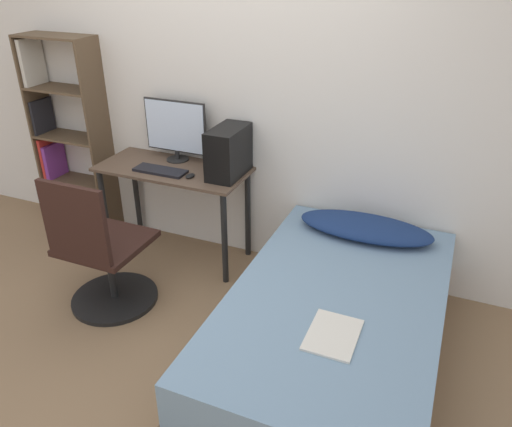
% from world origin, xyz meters
% --- Properties ---
extents(ground_plane, '(14.00, 14.00, 0.00)m').
position_xyz_m(ground_plane, '(0.00, 0.00, 0.00)').
color(ground_plane, '#846647').
extents(wall_back, '(8.00, 0.05, 2.50)m').
position_xyz_m(wall_back, '(0.00, 1.40, 1.25)').
color(wall_back, silver).
rests_on(wall_back, ground_plane).
extents(desk, '(1.14, 0.51, 0.75)m').
position_xyz_m(desk, '(-0.39, 1.12, 0.62)').
color(desk, brown).
rests_on(desk, ground_plane).
extents(bookshelf, '(0.62, 0.27, 1.62)m').
position_xyz_m(bookshelf, '(-1.51, 1.24, 0.78)').
color(bookshelf, brown).
rests_on(bookshelf, ground_plane).
extents(office_chair, '(0.59, 0.59, 0.98)m').
position_xyz_m(office_chair, '(-0.49, 0.35, 0.37)').
color(office_chair, black).
rests_on(office_chair, ground_plane).
extents(bed, '(1.16, 1.93, 0.50)m').
position_xyz_m(bed, '(1.07, 0.41, 0.25)').
color(bed, '#4C3D2D').
rests_on(bed, ground_plane).
extents(pillow, '(0.88, 0.36, 0.11)m').
position_xyz_m(pillow, '(1.07, 1.12, 0.56)').
color(pillow, navy).
rests_on(pillow, bed).
extents(magazine, '(0.24, 0.32, 0.01)m').
position_xyz_m(magazine, '(1.14, 0.07, 0.51)').
color(magazine, silver).
rests_on(magazine, bed).
extents(monitor, '(0.51, 0.17, 0.46)m').
position_xyz_m(monitor, '(-0.44, 1.28, 0.99)').
color(monitor, black).
rests_on(monitor, desk).
extents(keyboard, '(0.40, 0.14, 0.02)m').
position_xyz_m(keyboard, '(-0.43, 1.02, 0.76)').
color(keyboard, black).
rests_on(keyboard, desk).
extents(pc_tower, '(0.20, 0.39, 0.35)m').
position_xyz_m(pc_tower, '(0.06, 1.16, 0.92)').
color(pc_tower, black).
rests_on(pc_tower, desk).
extents(mouse, '(0.06, 0.09, 0.02)m').
position_xyz_m(mouse, '(-0.18, 1.02, 0.76)').
color(mouse, black).
rests_on(mouse, desk).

